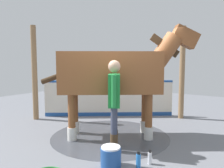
{
  "coord_description": "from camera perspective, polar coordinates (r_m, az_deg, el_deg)",
  "views": [
    {
      "loc": [
        -3.97,
        -2.87,
        1.74
      ],
      "look_at": [
        -0.15,
        -0.14,
        1.27
      ],
      "focal_mm": 35.71,
      "sensor_mm": 36.0,
      "label": 1
    }
  ],
  "objects": [
    {
      "name": "horse",
      "position": [
        5.1,
        0.82,
        2.75
      ],
      "size": [
        2.38,
        2.98,
        2.58
      ],
      "rotation": [
        0.0,
        0.0,
        -0.92
      ],
      "color": "brown",
      "rests_on": "ground"
    },
    {
      "name": "wet_patch",
      "position": [
        5.38,
        -0.47,
        -13.14
      ],
      "size": [
        2.75,
        2.75,
        0.0
      ],
      "primitive_type": "cylinder",
      "color": "#42444C",
      "rests_on": "ground"
    },
    {
      "name": "barrier_wall",
      "position": [
        7.15,
        -0.8,
        -3.99
      ],
      "size": [
        2.54,
        3.29,
        1.15
      ],
      "color": "silver",
      "rests_on": "ground"
    },
    {
      "name": "bottle_shampoo",
      "position": [
        4.04,
        9.64,
        -18.06
      ],
      "size": [
        0.07,
        0.07,
        0.25
      ],
      "color": "white",
      "rests_on": "ground"
    },
    {
      "name": "ground_plane",
      "position": [
        5.21,
        -0.27,
        -13.93
      ],
      "size": [
        16.0,
        16.0,
        0.02
      ],
      "primitive_type": "cube",
      "color": "slate"
    },
    {
      "name": "roof_post_near",
      "position": [
        7.11,
        17.5,
        2.74
      ],
      "size": [
        0.16,
        0.16,
        2.8
      ],
      "primitive_type": "cylinder",
      "color": "olive",
      "rests_on": "ground"
    },
    {
      "name": "handler",
      "position": [
        4.36,
        0.57,
        -3.6
      ],
      "size": [
        0.6,
        0.47,
        1.77
      ],
      "rotation": [
        0.0,
        0.0,
        2.16
      ],
      "color": "#47331E",
      "rests_on": "ground"
    },
    {
      "name": "bottle_spray",
      "position": [
        3.91,
        6.78,
        -18.75
      ],
      "size": [
        0.08,
        0.08,
        0.27
      ],
      "color": "blue",
      "rests_on": "ground"
    },
    {
      "name": "wash_bucket",
      "position": [
        3.9,
        -0.3,
        -18.06
      ],
      "size": [
        0.35,
        0.35,
        0.34
      ],
      "color": "#1E478C",
      "rests_on": "ground"
    },
    {
      "name": "roof_post_far",
      "position": [
        7.04,
        -19.21,
        2.66
      ],
      "size": [
        0.16,
        0.16,
        2.8
      ],
      "primitive_type": "cylinder",
      "color": "olive",
      "rests_on": "ground"
    }
  ]
}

